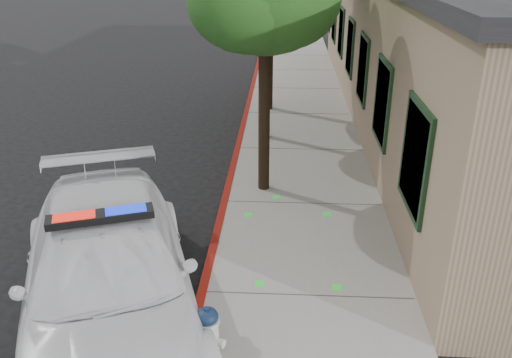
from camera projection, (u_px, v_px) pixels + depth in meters
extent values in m
plane|color=black|center=(199.00, 300.00, 7.90)|extent=(120.00, 120.00, 0.00)
cube|color=gray|center=(301.00, 206.00, 10.52)|extent=(3.20, 60.00, 0.15)
cube|color=maroon|center=(224.00, 204.00, 10.60)|extent=(0.14, 60.00, 0.16)
cube|color=tan|center=(480.00, 53.00, 14.94)|extent=(7.00, 20.00, 4.00)
cube|color=black|center=(415.00, 158.00, 7.85)|extent=(0.08, 1.48, 1.68)
cube|color=black|center=(382.00, 102.00, 10.58)|extent=(0.08, 1.48, 1.68)
cube|color=black|center=(363.00, 69.00, 13.31)|extent=(0.08, 1.48, 1.68)
cube|color=black|center=(350.00, 47.00, 16.05)|extent=(0.08, 1.48, 1.68)
cube|color=black|center=(341.00, 32.00, 18.78)|extent=(0.08, 1.48, 1.68)
cube|color=black|center=(334.00, 20.00, 21.51)|extent=(0.08, 1.48, 1.68)
cube|color=black|center=(329.00, 11.00, 24.24)|extent=(0.08, 1.48, 1.68)
imported|color=white|center=(108.00, 273.00, 7.13)|extent=(3.97, 5.98, 1.61)
cube|color=black|center=(101.00, 216.00, 6.78)|extent=(1.22, 0.66, 0.10)
cube|color=red|center=(75.00, 219.00, 6.69)|extent=(0.57, 0.40, 0.11)
cube|color=#0D29E5|center=(126.00, 213.00, 6.86)|extent=(0.57, 0.40, 0.11)
cylinder|color=silver|center=(208.00, 340.00, 6.40)|extent=(0.28, 0.28, 0.54)
cylinder|color=silver|center=(207.00, 321.00, 6.29)|extent=(0.32, 0.32, 0.04)
ellipsoid|color=#101F3A|center=(207.00, 317.00, 6.26)|extent=(0.29, 0.29, 0.22)
cylinder|color=#101F3A|center=(206.00, 310.00, 6.22)|extent=(0.07, 0.07, 0.06)
cylinder|color=silver|center=(196.00, 334.00, 6.46)|extent=(0.15, 0.15, 0.11)
cylinder|color=silver|center=(220.00, 343.00, 6.33)|extent=(0.15, 0.15, 0.11)
cylinder|color=silver|center=(200.00, 346.00, 6.25)|extent=(0.17, 0.16, 0.14)
cylinder|color=black|center=(264.00, 115.00, 10.49)|extent=(0.23, 0.23, 3.19)
ellipsoid|color=#27541A|center=(285.00, 1.00, 9.94)|extent=(2.13, 2.13, 1.81)
cylinder|color=black|center=(265.00, 72.00, 13.38)|extent=(0.24, 0.24, 3.46)
cylinder|color=black|center=(268.00, 44.00, 15.65)|extent=(0.29, 0.29, 3.94)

